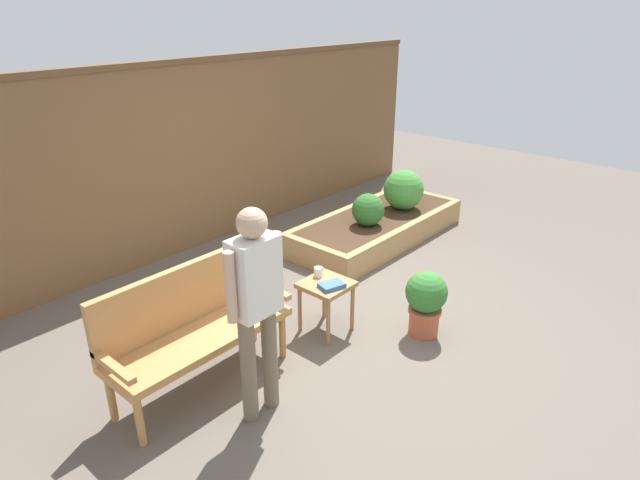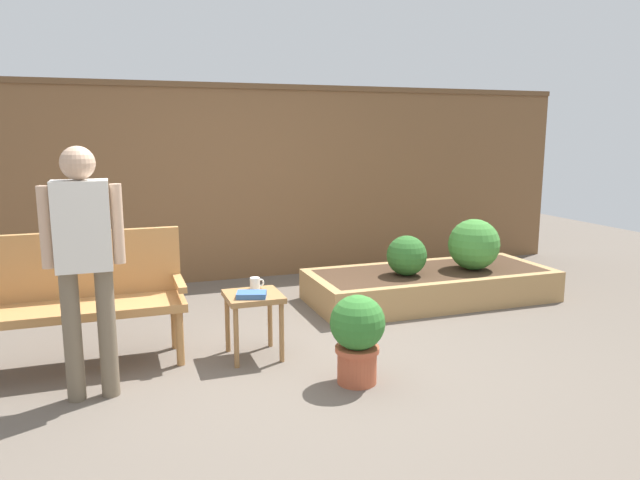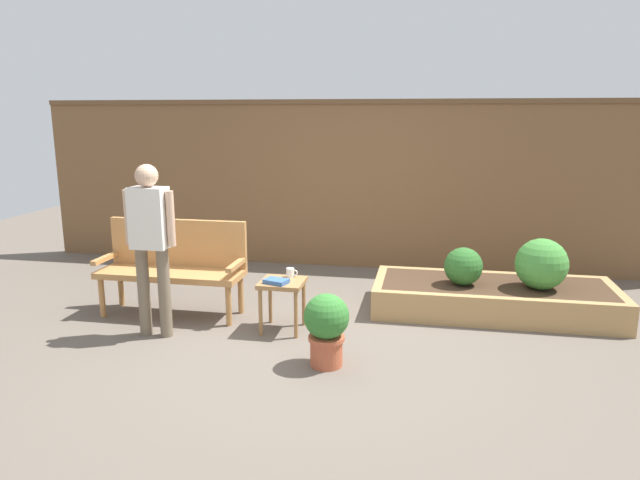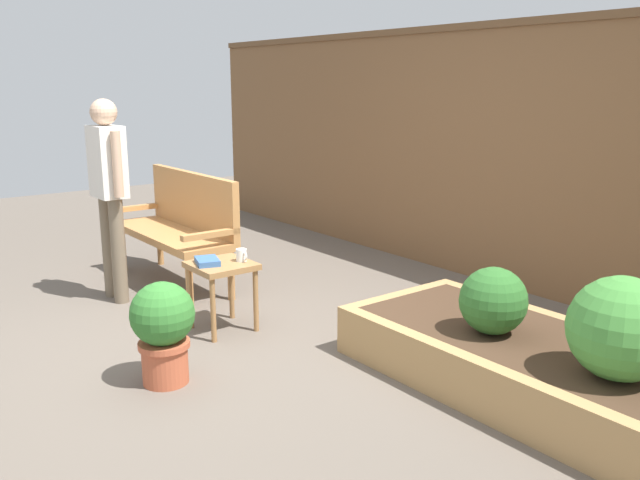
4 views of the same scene
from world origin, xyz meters
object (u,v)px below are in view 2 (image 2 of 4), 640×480
Objects in this scene: side_table at (253,305)px; cup_on_table at (255,283)px; shrub_near_bench at (407,256)px; person_by_bench at (84,251)px; book_on_table at (252,295)px; shrub_far_corner at (474,244)px; garden_bench at (78,290)px; potted_boxwood at (357,334)px.

cup_on_table reaches higher than side_table.
side_table is at bearing -109.88° from cup_on_table.
shrub_near_bench is 3.02m from person_by_bench.
person_by_bench reaches higher than book_on_table.
person_by_bench reaches higher than side_table.
shrub_far_corner is at bearing 37.71° from book_on_table.
book_on_table is 1.18m from person_by_bench.
cup_on_table is at bearing -7.28° from garden_bench.
shrub_near_bench reaches higher than book_on_table.
shrub_far_corner is at bearing -0.00° from shrub_near_bench.
garden_bench is 3.63m from shrub_far_corner.
person_by_bench reaches higher than garden_bench.
garden_bench reaches higher than shrub_far_corner.
side_table is 1.84m from shrub_near_bench.
book_on_table is 0.84m from potted_boxwood.
shrub_near_bench is 0.74m from shrub_far_corner.
garden_bench is 0.74m from person_by_bench.
potted_boxwood is at bearing -29.33° from garden_bench.
shrub_far_corner is 3.70m from person_by_bench.
book_on_table reaches higher than side_table.
shrub_far_corner is (1.86, 1.47, 0.21)m from potted_boxwood.
potted_boxwood is 1.78m from person_by_bench.
garden_bench is 2.41× the size of potted_boxwood.
book_on_table is 0.35× the size of potted_boxwood.
side_table is at bearing -13.71° from garden_bench.
garden_bench is 13.20× the size of cup_on_table.
shrub_near_bench is at bearing 52.52° from potted_boxwood.
garden_bench is 3.00× the size of side_table.
person_by_bench reaches higher than potted_boxwood.
cup_on_table is at bearing 22.21° from person_by_bench.
shrub_near_bench is (2.86, 0.50, -0.05)m from garden_bench.
shrub_near_bench reaches higher than potted_boxwood.
potted_boxwood is (0.57, -0.59, -0.16)m from book_on_table.
garden_bench is 3.78× the size of shrub_near_bench.
side_table is at bearing 87.70° from book_on_table.
person_by_bench is (-3.50, -1.13, 0.38)m from shrub_far_corner.
side_table is 2.32× the size of book_on_table.
shrub_far_corner is (3.59, 0.50, 0.01)m from garden_bench.
shrub_far_corner is at bearing 17.84° from person_by_bench.
potted_boxwood is 1.57× the size of shrub_near_bench.
potted_boxwood is at bearing -127.48° from shrub_near_bench.
shrub_far_corner reaches higher than cup_on_table.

